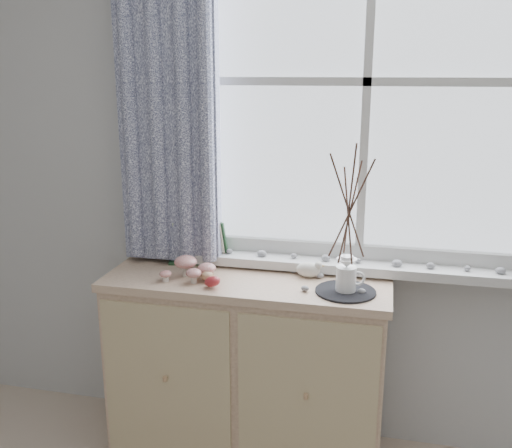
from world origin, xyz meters
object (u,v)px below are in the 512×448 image
at_px(toadstool_cluster, 191,267).
at_px(twig_pitcher, 349,206).
at_px(botanical_book, 196,242).
at_px(sideboard, 247,368).

bearing_deg(toadstool_cluster, twig_pitcher, -0.78).
xyz_separation_m(botanical_book, toadstool_cluster, (0.04, -0.18, -0.05)).
bearing_deg(sideboard, botanical_book, 155.81).
xyz_separation_m(sideboard, toadstool_cluster, (-0.23, -0.06, 0.47)).
bearing_deg(botanical_book, twig_pitcher, -28.08).
distance_m(botanical_book, toadstool_cluster, 0.19).
relative_size(sideboard, toadstool_cluster, 5.37).
height_order(botanical_book, toadstool_cluster, botanical_book).
height_order(sideboard, botanical_book, botanical_book).
distance_m(sideboard, botanical_book, 0.60).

